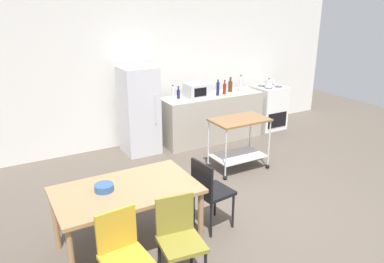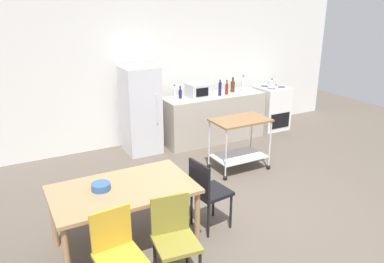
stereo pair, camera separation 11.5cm
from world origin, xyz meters
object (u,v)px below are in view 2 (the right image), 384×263
Objects in this scene: stove_oven at (271,108)px; bottle_sesame_oil at (180,94)px; dining_table at (123,194)px; kitchen_cart at (240,136)px; chair_mustard at (117,251)px; bottle_sparkling_water at (227,89)px; fruit_bowl at (101,187)px; bottle_soda at (233,86)px; bottle_olive_oil at (220,89)px; bottle_hot_sauce at (243,85)px; chair_black at (207,190)px; bottle_soy_sauce at (175,95)px; kettle at (272,84)px; chair_olive at (174,236)px; refrigerator at (141,110)px; microwave at (200,90)px.

bottle_sesame_oil is at bearing 178.31° from stove_oven.
kitchen_cart reaches higher than dining_table.
chair_mustard is 4.52m from bottle_sparkling_water.
bottle_sparkling_water is 1.37× the size of fruit_bowl.
bottle_soda reaches higher than bottle_sesame_oil.
stove_oven is 4.58× the size of fruit_bowl.
bottle_olive_oil is (0.42, 1.29, 0.46)m from kitchen_cart.
kitchen_cart is 1.76m from bottle_hot_sauce.
chair_black is 2.81× the size of bottle_hot_sauce.
bottle_soy_sauce is (-2.32, -0.11, 0.58)m from stove_oven.
bottle_soy_sauce is at bearing -177.36° from stove_oven.
chair_mustard is 4.38m from bottle_olive_oil.
fruit_bowl is (-3.11, -2.39, -0.22)m from bottle_sparkling_water.
chair_black is 0.97× the size of stove_oven.
stove_oven is at bearing 37.90° from kitchen_cart.
chair_mustard is 3.79m from bottle_soy_sauce.
bottle_sesame_oil is (1.97, 2.59, 0.32)m from dining_table.
bottle_sparkling_water is at bearing 40.22° from dining_table.
bottle_olive_oil is at bearing -179.61° from kettle.
dining_table is at bearing -148.30° from stove_oven.
chair_olive is 0.98m from chair_black.
refrigerator is 5.43× the size of bottle_soda.
chair_black is 0.57× the size of refrigerator.
stove_oven reaches higher than chair_mustard.
bottle_olive_oil is 0.41m from bottle_soda.
bottle_soy_sauce is 1.34m from bottle_soda.
bottle_sesame_oil is at bearing 50.75° from chair_mustard.
stove_oven is at bearing 39.67° from kettle.
stove_oven is 1.85m from microwave.
microwave is 1.67× the size of bottle_sparkling_water.
chair_mustard is (-0.30, -0.70, -0.15)m from dining_table.
dining_table is at bearing -114.62° from refrigerator.
bottle_sesame_oil is 2.01m from kettle.
kettle reaches higher than chair_olive.
refrigerator is 2.80m from kettle.
chair_olive is at bearing -128.15° from bottle_olive_oil.
dining_table is 1.00m from chair_black.
chair_black is at bearing -126.98° from bottle_sparkling_water.
bottle_soy_sauce is at bearing 112.40° from kitchen_cart.
chair_mustard is at bearing -124.59° from bottle_sesame_oil.
dining_table is 0.97× the size of refrigerator.
bottle_hot_sauce is (0.42, 0.05, 0.02)m from bottle_sparkling_water.
bottle_olive_oil is at bearing -12.68° from bottle_sesame_oil.
bottle_sparkling_water is at bearing 39.94° from chair_mustard.
bottle_sparkling_water is (2.90, 2.45, 0.34)m from dining_table.
microwave is (1.14, -0.09, 0.25)m from refrigerator.
bottle_sesame_oil is (0.78, -0.02, 0.21)m from refrigerator.
bottle_soda reaches higher than chair_olive.
bottle_soy_sauce is 1.52× the size of fruit_bowl.
bottle_sesame_oil reaches higher than kettle.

